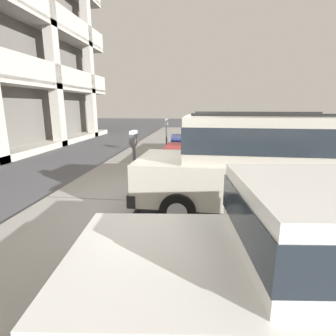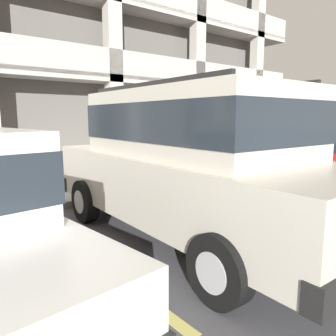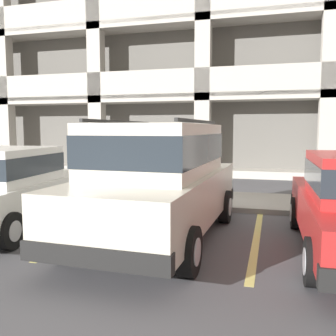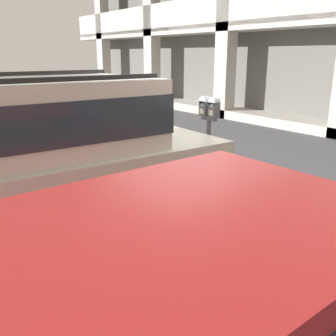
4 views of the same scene
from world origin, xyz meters
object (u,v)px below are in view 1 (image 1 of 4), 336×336
(red_sedan, at_px, (331,262))
(parking_meter_far, at_px, (166,127))
(dark_hatchback, at_px, (239,149))
(silver_suv, at_px, (258,161))
(blue_coupe, at_px, (226,138))
(parking_meter_near, at_px, (134,149))

(red_sedan, xyz_separation_m, parking_meter_far, (9.32, 2.58, 0.41))
(dark_hatchback, relative_size, parking_meter_far, 3.02)
(dark_hatchback, height_order, parking_meter_far, parking_meter_far)
(silver_suv, height_order, dark_hatchback, silver_suv)
(blue_coupe, height_order, parking_meter_far, parking_meter_far)
(silver_suv, height_order, parking_meter_far, silver_suv)
(parking_meter_near, distance_m, parking_meter_far, 6.02)
(blue_coupe, bearing_deg, silver_suv, 175.24)
(parking_meter_near, bearing_deg, dark_hatchback, -42.71)
(silver_suv, xyz_separation_m, dark_hatchback, (3.15, -0.10, -0.27))
(parking_meter_near, relative_size, parking_meter_far, 1.02)
(silver_suv, bearing_deg, parking_meter_near, 85.72)
(dark_hatchback, height_order, parking_meter_near, parking_meter_near)
(silver_suv, distance_m, parking_meter_far, 6.80)
(silver_suv, relative_size, red_sedan, 1.05)
(parking_meter_near, bearing_deg, silver_suv, -96.11)
(silver_suv, height_order, parking_meter_near, silver_suv)
(red_sedan, distance_m, parking_meter_far, 9.67)
(blue_coupe, height_order, parking_meter_near, parking_meter_near)
(silver_suv, xyz_separation_m, parking_meter_far, (6.29, 2.57, 0.14))
(dark_hatchback, bearing_deg, parking_meter_far, 39.52)
(parking_meter_far, bearing_deg, silver_suv, -157.77)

